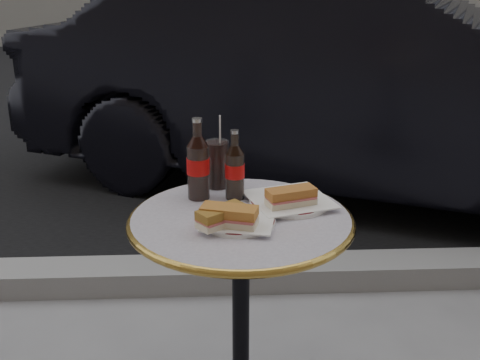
{
  "coord_description": "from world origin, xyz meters",
  "views": [
    {
      "loc": [
        -0.08,
        -1.51,
        1.39
      ],
      "look_at": [
        0.0,
        0.05,
        0.82
      ],
      "focal_mm": 45.0,
      "sensor_mm": 36.0,
      "label": 1
    }
  ],
  "objects_px": {
    "cola_bottle_left": "(198,159)",
    "parked_car": "(354,81)",
    "plate_left": "(239,222)",
    "cola_bottle_right": "(235,165)",
    "plate_right": "(289,202)",
    "bistro_table": "(241,330)",
    "cola_glass": "(217,164)"
  },
  "relations": [
    {
      "from": "bistro_table",
      "to": "plate_left",
      "type": "distance_m",
      "value": 0.37
    },
    {
      "from": "parked_car",
      "to": "plate_left",
      "type": "bearing_deg",
      "value": -177.08
    },
    {
      "from": "cola_bottle_right",
      "to": "parked_car",
      "type": "bearing_deg",
      "value": 67.84
    },
    {
      "from": "plate_right",
      "to": "cola_bottle_right",
      "type": "relative_size",
      "value": 1.11
    },
    {
      "from": "cola_bottle_left",
      "to": "parked_car",
      "type": "height_order",
      "value": "parked_car"
    },
    {
      "from": "cola_bottle_right",
      "to": "parked_car",
      "type": "height_order",
      "value": "parked_car"
    },
    {
      "from": "cola_glass",
      "to": "plate_right",
      "type": "bearing_deg",
      "value": -36.12
    },
    {
      "from": "bistro_table",
      "to": "parked_car",
      "type": "xyz_separation_m",
      "value": [
        0.81,
        2.15,
        0.32
      ]
    },
    {
      "from": "bistro_table",
      "to": "cola_bottle_right",
      "type": "distance_m",
      "value": 0.49
    },
    {
      "from": "parked_car",
      "to": "cola_glass",
      "type": "bearing_deg",
      "value": 178.89
    },
    {
      "from": "bistro_table",
      "to": "cola_bottle_left",
      "type": "height_order",
      "value": "cola_bottle_left"
    },
    {
      "from": "bistro_table",
      "to": "parked_car",
      "type": "distance_m",
      "value": 2.32
    },
    {
      "from": "cola_bottle_right",
      "to": "bistro_table",
      "type": "bearing_deg",
      "value": -85.31
    },
    {
      "from": "cola_bottle_right",
      "to": "plate_left",
      "type": "bearing_deg",
      "value": -88.8
    },
    {
      "from": "parked_car",
      "to": "plate_right",
      "type": "bearing_deg",
      "value": -174.56
    },
    {
      "from": "bistro_table",
      "to": "cola_bottle_left",
      "type": "relative_size",
      "value": 3.03
    },
    {
      "from": "cola_glass",
      "to": "cola_bottle_right",
      "type": "bearing_deg",
      "value": -62.59
    },
    {
      "from": "bistro_table",
      "to": "cola_glass",
      "type": "distance_m",
      "value": 0.5
    },
    {
      "from": "plate_right",
      "to": "cola_bottle_left",
      "type": "relative_size",
      "value": 0.95
    },
    {
      "from": "bistro_table",
      "to": "cola_bottle_left",
      "type": "xyz_separation_m",
      "value": [
        -0.12,
        0.14,
        0.49
      ]
    },
    {
      "from": "cola_bottle_left",
      "to": "plate_right",
      "type": "bearing_deg",
      "value": -12.91
    },
    {
      "from": "plate_right",
      "to": "cola_bottle_left",
      "type": "bearing_deg",
      "value": 167.09
    },
    {
      "from": "plate_right",
      "to": "cola_bottle_right",
      "type": "bearing_deg",
      "value": 161.32
    },
    {
      "from": "bistro_table",
      "to": "plate_right",
      "type": "height_order",
      "value": "plate_right"
    },
    {
      "from": "plate_right",
      "to": "cola_glass",
      "type": "distance_m",
      "value": 0.26
    },
    {
      "from": "bistro_table",
      "to": "cola_bottle_right",
      "type": "xyz_separation_m",
      "value": [
        -0.01,
        0.13,
        0.47
      ]
    },
    {
      "from": "plate_left",
      "to": "parked_car",
      "type": "distance_m",
      "value": 2.35
    },
    {
      "from": "plate_right",
      "to": "cola_bottle_right",
      "type": "xyz_separation_m",
      "value": [
        -0.15,
        0.05,
        0.1
      ]
    },
    {
      "from": "plate_left",
      "to": "cola_bottle_left",
      "type": "relative_size",
      "value": 0.8
    },
    {
      "from": "cola_bottle_left",
      "to": "cola_glass",
      "type": "relative_size",
      "value": 1.64
    },
    {
      "from": "plate_left",
      "to": "cola_bottle_right",
      "type": "height_order",
      "value": "cola_bottle_right"
    },
    {
      "from": "cola_bottle_left",
      "to": "parked_car",
      "type": "distance_m",
      "value": 2.22
    }
  ]
}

